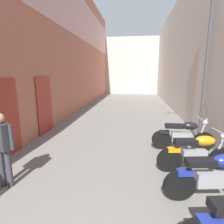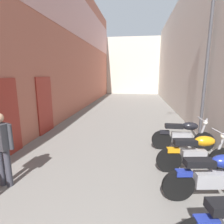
# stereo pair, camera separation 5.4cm
# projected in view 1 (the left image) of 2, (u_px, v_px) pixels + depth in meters

# --- Properties ---
(ground_plane) EXTENTS (38.62, 38.62, 0.00)m
(ground_plane) POSITION_uv_depth(u_px,v_px,m) (122.00, 124.00, 8.47)
(ground_plane) COLOR slate
(building_left) EXTENTS (0.45, 22.62, 8.03)m
(building_left) POSITION_uv_depth(u_px,v_px,m) (68.00, 41.00, 9.93)
(building_left) COLOR #B76651
(building_left) RESTS_ON ground
(building_right) EXTENTS (0.45, 22.62, 6.79)m
(building_right) POSITION_uv_depth(u_px,v_px,m) (188.00, 52.00, 9.30)
(building_right) COLOR beige
(building_right) RESTS_ON ground
(building_far_end) EXTENTS (8.99, 2.00, 6.38)m
(building_far_end) POSITION_uv_depth(u_px,v_px,m) (131.00, 66.00, 21.70)
(building_far_end) COLOR beige
(building_far_end) RESTS_ON ground
(motorcycle_fourth) EXTENTS (1.84, 0.58, 1.04)m
(motorcycle_fourth) POSITION_uv_depth(u_px,v_px,m) (214.00, 175.00, 3.33)
(motorcycle_fourth) COLOR black
(motorcycle_fourth) RESTS_ON ground
(motorcycle_fifth) EXTENTS (1.84, 0.58, 1.04)m
(motorcycle_fifth) POSITION_uv_depth(u_px,v_px,m) (197.00, 152.00, 4.31)
(motorcycle_fifth) COLOR black
(motorcycle_fifth) RESTS_ON ground
(motorcycle_sixth) EXTENTS (1.85, 0.58, 1.04)m
(motorcycle_sixth) POSITION_uv_depth(u_px,v_px,m) (183.00, 134.00, 5.55)
(motorcycle_sixth) COLOR black
(motorcycle_sixth) RESTS_ON ground
(pedestrian_further_down) EXTENTS (0.52, 0.29, 1.57)m
(pedestrian_further_down) POSITION_uv_depth(u_px,v_px,m) (2.00, 145.00, 3.64)
(pedestrian_further_down) COLOR #383842
(pedestrian_further_down) RESTS_ON ground
(street_lamp) EXTENTS (0.79, 0.18, 4.77)m
(street_lamp) POSITION_uv_depth(u_px,v_px,m) (204.00, 59.00, 5.91)
(street_lamp) COLOR #47474C
(street_lamp) RESTS_ON ground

